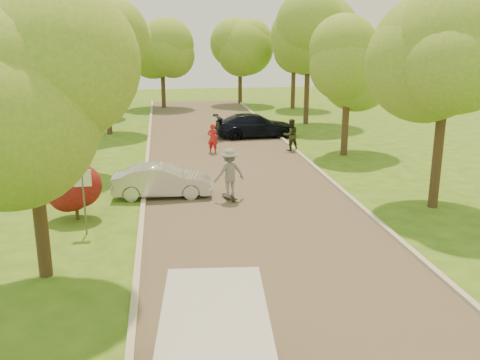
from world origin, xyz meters
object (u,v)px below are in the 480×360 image
silver_sedan (162,181)px  person_olive (291,135)px  person_striped (213,138)px  dark_sedan (255,125)px  street_sign (83,188)px  skateboarder (229,173)px  longboard (229,197)px

silver_sedan → person_olive: 10.39m
person_striped → dark_sedan: bearing=-102.9°
dark_sedan → person_striped: (-3.06, -4.18, 0.07)m
silver_sedan → dark_sedan: bearing=-23.7°
street_sign → person_striped: street_sign is taller
person_olive → skateboarder: bearing=48.6°
street_sign → longboard: size_ratio=2.11×
skateboarder → person_striped: (0.17, 8.46, -0.29)m
skateboarder → person_striped: skateboarder is taller
street_sign → longboard: bearing=30.5°
longboard → person_striped: 8.49m
dark_sedan → person_striped: bearing=140.4°
dark_sedan → skateboarder: bearing=162.2°
street_sign → dark_sedan: (8.33, 15.64, -0.83)m
silver_sedan → person_striped: person_striped is taller
dark_sedan → person_olive: person_olive is taller
silver_sedan → longboard: size_ratio=3.82×
street_sign → skateboarder: (5.10, 3.00, -0.47)m
silver_sedan → dark_sedan: size_ratio=0.78×
dark_sedan → person_striped: person_striped is taller
dark_sedan → skateboarder: skateboarder is taller
silver_sedan → longboard: bearing=-105.0°
longboard → person_olive: (4.50, 8.41, 0.78)m
silver_sedan → person_olive: (7.10, 7.58, 0.24)m
silver_sedan → longboard: silver_sedan is taller
longboard → person_olive: bearing=-134.4°
person_striped → person_olive: bearing=-157.4°
skateboarder → silver_sedan: bearing=-33.9°
street_sign → dark_sedan: 17.74m
silver_sedan → person_olive: person_olive is taller
skateboarder → dark_sedan: bearing=-120.6°
skateboarder → longboard: bearing=73.7°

